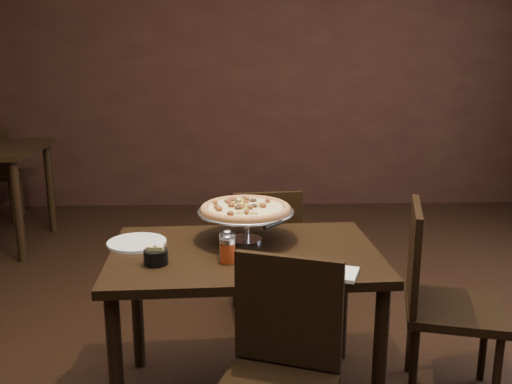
{
  "coord_description": "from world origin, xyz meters",
  "views": [
    {
      "loc": [
        0.04,
        -2.23,
        1.55
      ],
      "look_at": [
        0.11,
        0.14,
        0.97
      ],
      "focal_mm": 40.0,
      "sensor_mm": 36.0,
      "label": 1
    }
  ],
  "objects": [
    {
      "name": "parmesan_shaker",
      "position": [
        -0.01,
        0.01,
        0.77
      ],
      "size": [
        0.07,
        0.07,
        0.12
      ],
      "color": "beige",
      "rests_on": "dining_table"
    },
    {
      "name": "pepper_flake_shaker",
      "position": [
        -0.01,
        -0.04,
        0.77
      ],
      "size": [
        0.07,
        0.07,
        0.12
      ],
      "color": "maroon",
      "rests_on": "dining_table"
    },
    {
      "name": "serving_spatula",
      "position": [
        0.18,
        -0.0,
        0.86
      ],
      "size": [
        0.15,
        0.15,
        0.02
      ],
      "rotation": [
        0.0,
        0.0,
        -0.67
      ],
      "color": "silver",
      "rests_on": "pizza_stand"
    },
    {
      "name": "dining_table",
      "position": [
        0.06,
        0.09,
        0.62
      ],
      "size": [
        1.18,
        0.82,
        0.72
      ],
      "rotation": [
        0.0,
        0.0,
        0.05
      ],
      "color": "black",
      "rests_on": "ground"
    },
    {
      "name": "pizza_stand",
      "position": [
        0.07,
        0.23,
        0.86
      ],
      "size": [
        0.44,
        0.44,
        0.18
      ],
      "color": "silver",
      "rests_on": "dining_table"
    },
    {
      "name": "napkin_stack",
      "position": [
        0.42,
        -0.2,
        0.73
      ],
      "size": [
        0.18,
        0.18,
        0.02
      ],
      "primitive_type": "cube",
      "rotation": [
        0.0,
        0.0,
        -0.35
      ],
      "color": "white",
      "rests_on": "dining_table"
    },
    {
      "name": "plate_near",
      "position": [
        0.2,
        -0.13,
        0.72
      ],
      "size": [
        0.27,
        0.27,
        0.01
      ],
      "primitive_type": "cylinder",
      "color": "white",
      "rests_on": "dining_table"
    },
    {
      "name": "chair_far",
      "position": [
        0.18,
        0.86,
        0.44
      ],
      "size": [
        0.42,
        0.42,
        0.81
      ],
      "rotation": [
        0.0,
        0.0,
        3.25
      ],
      "color": "black",
      "rests_on": "ground"
    },
    {
      "name": "chair_side",
      "position": [
        0.93,
        0.1,
        0.49
      ],
      "size": [
        0.51,
        0.51,
        0.9
      ],
      "rotation": [
        0.0,
        0.0,
        1.32
      ],
      "color": "black",
      "rests_on": "ground"
    },
    {
      "name": "plate_left",
      "position": [
        -0.42,
        0.19,
        0.72
      ],
      "size": [
        0.26,
        0.26,
        0.01
      ],
      "primitive_type": "cylinder",
      "color": "white",
      "rests_on": "dining_table"
    },
    {
      "name": "room",
      "position": [
        0.06,
        0.03,
        1.4
      ],
      "size": [
        6.04,
        7.04,
        2.84
      ],
      "color": "black",
      "rests_on": "ground"
    },
    {
      "name": "packet_caddy",
      "position": [
        -0.3,
        -0.06,
        0.75
      ],
      "size": [
        0.1,
        0.1,
        0.08
      ],
      "rotation": [
        0.0,
        0.0,
        -0.13
      ],
      "color": "black",
      "rests_on": "dining_table"
    },
    {
      "name": "chair_near",
      "position": [
        0.17,
        -0.45,
        0.47
      ],
      "size": [
        0.51,
        0.51,
        0.85
      ],
      "rotation": [
        0.0,
        0.0,
        -0.34
      ],
      "color": "black",
      "rests_on": "ground"
    }
  ]
}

